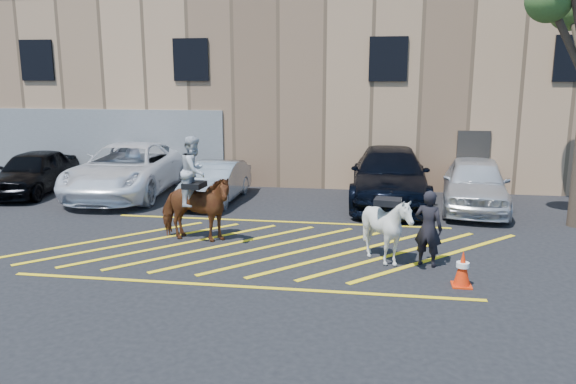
# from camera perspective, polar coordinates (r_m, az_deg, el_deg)

# --- Properties ---
(ground) EXTENTS (90.00, 90.00, 0.00)m
(ground) POSITION_cam_1_polar(r_m,az_deg,el_deg) (13.87, -2.42, -5.36)
(ground) COLOR black
(ground) RESTS_ON ground
(car_black_suv) EXTENTS (2.20, 4.58, 1.51)m
(car_black_suv) POSITION_cam_1_polar(r_m,az_deg,el_deg) (21.52, -24.46, 1.88)
(car_black_suv) COLOR black
(car_black_suv) RESTS_ON ground
(car_white_pickup) EXTENTS (3.25, 6.44, 1.75)m
(car_white_pickup) POSITION_cam_1_polar(r_m,az_deg,el_deg) (20.14, -15.97, 2.22)
(car_white_pickup) COLOR white
(car_white_pickup) RESTS_ON ground
(car_silver_sedan) EXTENTS (1.53, 4.00, 1.30)m
(car_silver_sedan) POSITION_cam_1_polar(r_m,az_deg,el_deg) (18.44, -7.33, 1.01)
(car_silver_sedan) COLOR #8E949B
(car_silver_sedan) RESTS_ON ground
(car_blue_suv) EXTENTS (2.47, 5.99, 1.73)m
(car_blue_suv) POSITION_cam_1_polar(r_m,az_deg,el_deg) (18.45, 10.27, 1.61)
(car_blue_suv) COLOR black
(car_blue_suv) RESTS_ON ground
(car_white_suv) EXTENTS (2.47, 4.91, 1.61)m
(car_white_suv) POSITION_cam_1_polar(r_m,az_deg,el_deg) (18.20, 18.47, 0.83)
(car_white_suv) COLOR silver
(car_white_suv) RESTS_ON ground
(handler) EXTENTS (0.72, 0.61, 1.68)m
(handler) POSITION_cam_1_polar(r_m,az_deg,el_deg) (12.53, 14.06, -3.61)
(handler) COLOR black
(handler) RESTS_ON ground
(warehouse) EXTENTS (32.42, 10.20, 7.30)m
(warehouse) POSITION_cam_1_polar(r_m,az_deg,el_deg) (25.12, 2.78, 10.89)
(warehouse) COLOR tan
(warehouse) RESTS_ON ground
(hatching_zone) EXTENTS (12.60, 5.12, 0.01)m
(hatching_zone) POSITION_cam_1_polar(r_m,az_deg,el_deg) (13.59, -2.66, -5.71)
(hatching_zone) COLOR yellow
(hatching_zone) RESTS_ON ground
(mounted_bay) EXTENTS (2.08, 1.11, 2.64)m
(mounted_bay) POSITION_cam_1_polar(r_m,az_deg,el_deg) (14.08, -9.44, -0.75)
(mounted_bay) COLOR brown
(mounted_bay) RESTS_ON ground
(saddled_white) EXTENTS (1.47, 1.60, 1.57)m
(saddled_white) POSITION_cam_1_polar(r_m,az_deg,el_deg) (12.51, 10.00, -3.69)
(saddled_white) COLOR silver
(saddled_white) RESTS_ON ground
(traffic_cone) EXTENTS (0.38, 0.38, 0.73)m
(traffic_cone) POSITION_cam_1_polar(r_m,az_deg,el_deg) (11.67, 17.31, -7.42)
(traffic_cone) COLOR red
(traffic_cone) RESTS_ON ground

